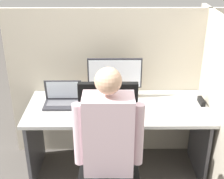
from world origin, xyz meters
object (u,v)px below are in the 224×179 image
monitor (115,76)px  person (109,151)px  paper_box (115,95)px  laptop (63,100)px  carrot_toy (127,118)px  office_chair (109,160)px  stapler (201,101)px

monitor → person: bearing=-93.5°
paper_box → laptop: (-0.47, -0.13, 0.01)m
carrot_toy → person: 0.53m
laptop → office_chair: 0.77m
paper_box → stapler: bearing=-8.6°
laptop → stapler: laptop is taller
office_chair → laptop: bearing=123.7°
paper_box → monitor: bearing=90.0°
stapler → carrot_toy: (-0.70, -0.29, -0.00)m
stapler → office_chair: 1.07m
stapler → monitor: bearing=171.2°
laptop → carrot_toy: laptop is taller
paper_box → carrot_toy: bearing=-77.4°
carrot_toy → person: bearing=-106.3°
stapler → person: person is taller
laptop → stapler: 1.26m
person → carrot_toy: bearing=73.7°
paper_box → person: size_ratio=0.21×
stapler → office_chair: bearing=-143.6°
stapler → office_chair: (-0.85, -0.63, -0.17)m
carrot_toy → stapler: bearing=22.6°
carrot_toy → office_chair: size_ratio=0.11×
office_chair → paper_box: bearing=85.5°
carrot_toy → person: person is taller
laptop → carrot_toy: size_ratio=2.70×
monitor → laptop: size_ratio=1.48×
paper_box → person: 0.92m
monitor → carrot_toy: bearing=-77.5°
paper_box → stapler: 0.80m
paper_box → monitor: monitor is taller
paper_box → office_chair: bearing=-94.5°
stapler → carrot_toy: 0.76m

